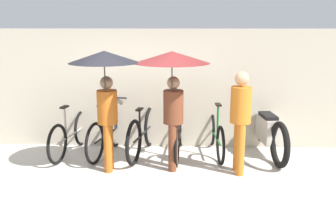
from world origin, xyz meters
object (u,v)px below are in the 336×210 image
(pedestrian_leading, at_px, (105,76))
(parked_bicycle_3, at_px, (179,136))
(parked_bicycle_4, at_px, (216,135))
(parked_bicycle_2, at_px, (143,133))
(parked_bicycle_0, at_px, (71,134))
(parked_bicycle_1, at_px, (107,134))
(pedestrian_center, at_px, (172,74))
(pedestrian_trailing, at_px, (240,115))
(motorcycle, at_px, (267,131))

(pedestrian_leading, bearing_deg, parked_bicycle_3, -145.85)
(parked_bicycle_4, bearing_deg, pedestrian_leading, 113.70)
(parked_bicycle_2, height_order, parked_bicycle_3, parked_bicycle_3)
(parked_bicycle_0, height_order, parked_bicycle_4, parked_bicycle_4)
(parked_bicycle_1, xyz_separation_m, parked_bicycle_3, (1.32, 0.01, -0.02))
(parked_bicycle_2, relative_size, pedestrian_center, 0.94)
(pedestrian_center, bearing_deg, pedestrian_trailing, -173.24)
(parked_bicycle_4, bearing_deg, parked_bicycle_1, 88.69)
(pedestrian_center, bearing_deg, parked_bicycle_4, -123.29)
(parked_bicycle_3, relative_size, parked_bicycle_4, 1.02)
(parked_bicycle_4, distance_m, pedestrian_trailing, 1.11)
(parked_bicycle_4, distance_m, motorcycle, 0.94)
(parked_bicycle_0, xyz_separation_m, parked_bicycle_3, (1.98, -0.01, -0.00))
(pedestrian_trailing, height_order, motorcycle, pedestrian_trailing)
(parked_bicycle_4, bearing_deg, parked_bicycle_2, 88.86)
(parked_bicycle_1, height_order, parked_bicycle_2, parked_bicycle_2)
(parked_bicycle_0, relative_size, parked_bicycle_1, 1.04)
(parked_bicycle_1, xyz_separation_m, pedestrian_trailing, (2.26, -0.80, 0.57))
(motorcycle, bearing_deg, parked_bicycle_1, 87.05)
(pedestrian_trailing, bearing_deg, parked_bicycle_3, -46.95)
(pedestrian_center, bearing_deg, parked_bicycle_3, -89.75)
(parked_bicycle_2, height_order, pedestrian_trailing, pedestrian_trailing)
(parked_bicycle_1, height_order, parked_bicycle_4, parked_bicycle_4)
(parked_bicycle_2, xyz_separation_m, motorcycle, (2.25, 0.09, 0.03))
(parked_bicycle_3, bearing_deg, parked_bicycle_4, -79.27)
(parked_bicycle_4, distance_m, pedestrian_center, 1.68)
(parked_bicycle_3, relative_size, pedestrian_center, 0.91)
(parked_bicycle_3, distance_m, motorcycle, 1.60)
(parked_bicycle_0, distance_m, parked_bicycle_1, 0.66)
(parked_bicycle_1, bearing_deg, parked_bicycle_3, -77.33)
(parked_bicycle_2, height_order, parked_bicycle_4, parked_bicycle_4)
(parked_bicycle_2, xyz_separation_m, parked_bicycle_3, (0.66, -0.02, -0.04))
(parked_bicycle_1, distance_m, pedestrian_leading, 1.46)
(parked_bicycle_3, distance_m, pedestrian_center, 1.45)
(parked_bicycle_1, distance_m, pedestrian_trailing, 2.47)
(parked_bicycle_2, distance_m, parked_bicycle_4, 1.32)
(parked_bicycle_3, height_order, pedestrian_leading, pedestrian_leading)
(parked_bicycle_1, relative_size, pedestrian_center, 0.86)
(parked_bicycle_0, height_order, parked_bicycle_2, parked_bicycle_2)
(parked_bicycle_2, height_order, pedestrian_center, pedestrian_center)
(pedestrian_leading, bearing_deg, parked_bicycle_1, -80.56)
(parked_bicycle_1, bearing_deg, parked_bicycle_2, -75.49)
(pedestrian_leading, relative_size, pedestrian_center, 1.00)
(parked_bicycle_1, bearing_deg, motorcycle, -75.49)
(parked_bicycle_4, xyz_separation_m, motorcycle, (0.93, 0.02, 0.07))
(parked_bicycle_4, bearing_deg, pedestrian_center, 134.50)
(parked_bicycle_1, relative_size, motorcycle, 0.81)
(parked_bicycle_2, relative_size, pedestrian_leading, 0.94)
(parked_bicycle_0, distance_m, pedestrian_center, 2.36)
(pedestrian_leading, height_order, pedestrian_trailing, pedestrian_leading)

